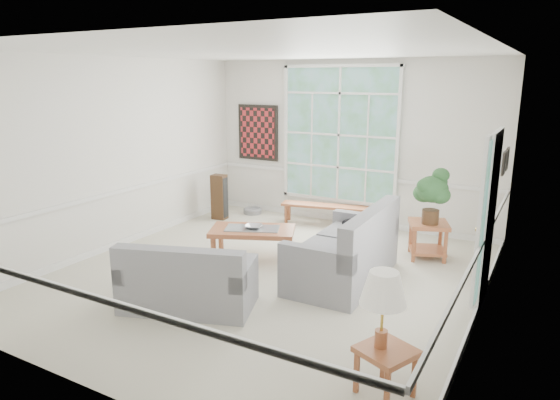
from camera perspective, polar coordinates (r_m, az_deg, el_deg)
The scene contains 24 objects.
floor at distance 7.03m, azimuth -1.53°, elevation -8.63°, with size 5.50×6.00×0.01m, color beige.
ceiling at distance 6.50m, azimuth -1.70°, elevation 16.66°, with size 5.50×6.00×0.02m, color white.
wall_back at distance 9.27m, azimuth 7.99°, elevation 6.41°, with size 5.50×0.02×3.00m, color silver.
wall_front at distance 4.37m, azimuth -22.22°, elevation -2.91°, with size 5.50×0.02×3.00m, color silver.
wall_left at distance 8.33m, azimuth -18.15°, elevation 5.02°, with size 0.02×6.00×3.00m, color silver.
wall_right at distance 5.72m, azimuth 22.76°, elevation 0.84°, with size 0.02×6.00×3.00m, color silver.
window_back at distance 9.29m, azimuth 6.77°, elevation 7.40°, with size 2.30×0.08×2.40m, color white.
entry_door at distance 6.41m, azimuth 22.69°, elevation -1.99°, with size 0.08×0.90×2.10m, color white.
door_sidelight at distance 5.78m, azimuth 22.01°, elevation -2.55°, with size 0.08×0.26×1.90m, color white.
wall_art at distance 10.08m, azimuth -2.56°, elevation 7.70°, with size 0.90×0.06×1.10m, color #5D191A.
wall_frame_near at distance 7.43m, azimuth 24.15°, elevation 3.89°, with size 0.04×0.26×0.32m, color black.
wall_frame_far at distance 7.83m, azimuth 24.44°, elevation 4.31°, with size 0.04×0.26×0.32m, color black.
loveseat_right at distance 6.78m, azimuth 7.22°, elevation -4.93°, with size 0.98×1.89×1.02m, color gray.
loveseat_front at distance 6.07m, azimuth -10.44°, elevation -8.32°, with size 1.53×0.79×0.83m, color gray.
coffee_table at distance 7.59m, azimuth -3.15°, elevation -4.97°, with size 1.25×0.68×0.47m, color #9D5431.
pewter_bowl at distance 7.50m, azimuth -3.03°, elevation -3.04°, with size 0.31×0.31×0.08m, color gray.
window_bench at distance 9.34m, azimuth 5.06°, elevation -1.68°, with size 1.60×0.31×0.37m, color #9D5431.
end_table at distance 7.91m, azimuth 16.52°, elevation -4.40°, with size 0.56×0.56×0.56m, color #9D5431.
houseplant at distance 7.65m, azimuth 16.96°, elevation 0.46°, with size 0.50×0.50×0.85m, color #275228, non-canonical shape.
side_table at distance 4.63m, azimuth 11.95°, elevation -18.62°, with size 0.43×0.43×0.44m, color #9D5431.
table_lamp at distance 4.37m, azimuth 11.63°, elevation -12.22°, with size 0.40×0.40×0.69m, color white, non-canonical shape.
pet_bed at distance 10.10m, azimuth -3.16°, elevation -1.22°, with size 0.38×0.38×0.11m, color gray.
floor_speaker at distance 9.68m, azimuth -6.94°, elevation 0.35°, with size 0.27×0.21×0.87m, color #3E2715.
cat at distance 7.39m, azimuth 8.37°, elevation -2.64°, with size 0.34×0.24×0.16m, color black.
Camera 1 is at (3.33, -5.57, 2.69)m, focal length 32.00 mm.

